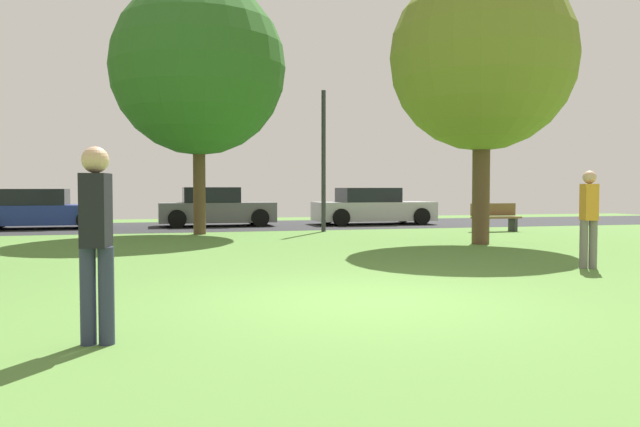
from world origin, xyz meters
The scene contains 11 objects.
ground_plane centered at (0.00, 0.00, 0.00)m, with size 44.00×44.00×0.00m, color #547F38.
road_strip centered at (0.00, 16.00, 0.00)m, with size 44.00×6.40×0.01m, color #28282B.
maple_tree_near centered at (-1.14, 12.04, 4.98)m, with size 5.22×5.22×7.60m.
oak_tree_center centered at (5.40, 6.86, 4.59)m, with size 4.58×4.58×6.90m.
person_catcher centered at (4.79, 2.04, 0.94)m, with size 0.30×0.37×1.70m.
person_bystander centered at (-3.04, -1.43, 0.99)m, with size 0.30×0.35×1.77m.
parked_car_blue centered at (-6.22, 16.08, 0.62)m, with size 4.31×2.04×1.37m.
parked_car_grey centered at (-0.27, 16.04, 0.65)m, with size 4.16×1.94×1.42m.
parked_car_silver centered at (5.67, 15.65, 0.64)m, with size 4.53×2.08×1.40m.
park_bench centered at (8.15, 10.85, 0.46)m, with size 1.60×0.45×0.90m.
street_lamp_post centered at (2.79, 12.20, 2.25)m, with size 0.14×0.14×4.50m, color #2D2D33.
Camera 1 is at (-2.58, -7.40, 1.41)m, focal length 35.68 mm.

